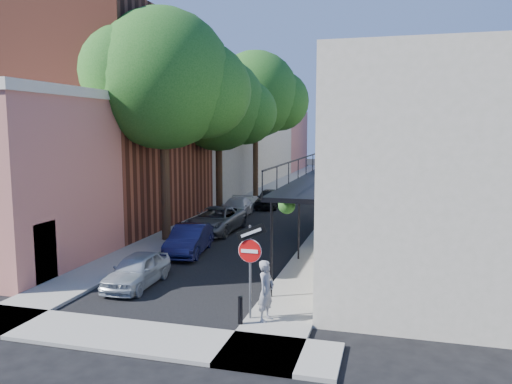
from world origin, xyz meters
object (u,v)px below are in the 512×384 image
Objects in this scene: parked_car_a at (137,270)px; parked_car_b at (189,240)px; bollard at (240,310)px; sign_post at (250,255)px; parked_car_c at (216,220)px; parked_car_d at (236,208)px; oak_far at (262,96)px; oak_mid at (225,107)px; parked_car_e at (269,198)px; pedestrian at (266,291)px; oak_near at (173,83)px.

parked_car_a is 4.83m from parked_car_b.
sign_post is at bearing 71.44° from bollard.
parked_car_d is (-0.36, 4.84, -0.09)m from parked_car_c.
bollard is 28.58m from oak_far.
oak_mid is 16.48m from parked_car_a.
parked_car_b is 13.94m from parked_car_e.
pedestrian is (7.06, -17.27, -6.04)m from oak_mid.
parked_car_e is (0.32, 18.77, 0.07)m from parked_car_a.
parked_car_c is (-0.44, 4.77, 0.03)m from parked_car_b.
pedestrian is at bearing -62.03° from parked_car_c.
oak_far is 3.04× the size of parked_car_e.
parked_car_a is at bearing -83.55° from oak_mid.
parked_car_c is 2.78× the size of pedestrian.
parked_car_c is (-5.32, 11.79, -1.35)m from sign_post.
oak_near is at bearing 118.54° from parked_car_b.
bollard is at bearing -70.10° from oak_mid.
oak_far reaches higher than parked_car_a.
parked_car_e is at bearing 102.27° from sign_post.
parked_car_a is 0.84× the size of parked_car_d.
pedestrian is (5.80, -11.80, 0.32)m from parked_car_c.
sign_post is 0.76× the size of parked_car_e.
oak_near is 3.28× the size of parked_car_a.
parked_car_d is (-0.81, 14.44, 0.01)m from parked_car_a.
pedestrian is (7.01, -9.30, -6.87)m from oak_near.
parked_car_d is (0.89, -0.63, -6.46)m from oak_mid.
parked_car_d is at bearing 96.08° from parked_car_c.
oak_near is at bearing 125.09° from sign_post.
parked_car_b is (1.70, -10.24, -6.40)m from oak_mid.
pedestrian reaches higher than bollard.
pedestrian reaches higher than parked_car_a.
parked_car_b is at bearing -54.05° from oak_near.
parked_car_b is at bearing 88.42° from parked_car_a.
parked_car_d is at bearing -35.00° from oak_mid.
parked_car_c is 4.86m from parked_car_d.
bollard is at bearing -65.38° from parked_car_c.
parked_car_e is at bearing 71.12° from parked_car_d.
oak_mid is 9.12m from oak_far.
parked_car_d is (0.83, -9.66, -7.66)m from oak_far.
oak_mid is at bearing 110.86° from sign_post.
pedestrian reaches higher than parked_car_b.
oak_mid reaches higher than parked_car_e.
oak_mid is 2.93× the size of parked_car_a.
parked_car_e is at bearing 61.38° from oak_mid.
sign_post is 0.72× the size of parked_car_d.
oak_far is at bearing 87.43° from parked_car_b.
parked_car_e is (-4.56, 20.96, -1.37)m from sign_post.
oak_mid is (-6.58, 17.26, 5.02)m from sign_post.
oak_far is at bearing 96.49° from parked_car_c.
parked_car_a is at bearing -76.90° from oak_near.
parked_car_a is at bearing 80.81° from pedestrian.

